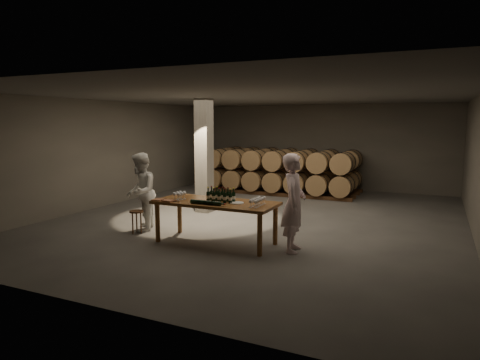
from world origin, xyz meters
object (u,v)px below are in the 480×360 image
at_px(notebook_near, 169,201).
at_px(person_woman, 141,192).
at_px(tasting_table, 216,206).
at_px(person_man, 294,203).
at_px(plate, 237,203).
at_px(stool, 136,215).
at_px(bottle_cluster, 221,197).

bearing_deg(notebook_near, person_woman, 160.55).
bearing_deg(person_woman, tasting_table, 57.05).
bearing_deg(person_man, notebook_near, 92.39).
bearing_deg(tasting_table, notebook_near, -155.05).
bearing_deg(plate, person_man, 6.89).
bearing_deg(stool, bottle_cluster, 2.20).
relative_size(notebook_near, person_man, 0.13).
xyz_separation_m(bottle_cluster, plate, (0.38, -0.02, -0.10)).
bearing_deg(tasting_table, bottle_cluster, 8.56).
height_order(tasting_table, plate, plate).
bearing_deg(tasting_table, plate, -0.08).
xyz_separation_m(tasting_table, person_woman, (-2.10, 0.20, 0.13)).
xyz_separation_m(plate, stool, (-2.52, -0.06, -0.47)).
xyz_separation_m(bottle_cluster, person_man, (1.55, 0.12, -0.03)).
relative_size(tasting_table, notebook_near, 10.62).
xyz_separation_m(stool, person_woman, (-0.07, 0.27, 0.49)).
bearing_deg(stool, tasting_table, 1.84).
distance_m(plate, notebook_near, 1.45).
relative_size(notebook_near, person_woman, 0.13).
relative_size(plate, person_man, 0.15).
bearing_deg(notebook_near, bottle_cluster, 30.90).
relative_size(plate, person_woman, 0.16).
distance_m(tasting_table, plate, 0.50).
bearing_deg(plate, notebook_near, -163.32).
bearing_deg(person_woman, notebook_near, 35.41).
bearing_deg(plate, bottle_cluster, 177.26).
xyz_separation_m(plate, notebook_near, (-1.39, -0.42, 0.01)).
bearing_deg(notebook_near, tasting_table, 32.61).
xyz_separation_m(plate, person_woman, (-2.59, 0.20, 0.02)).
distance_m(bottle_cluster, plate, 0.39).
xyz_separation_m(notebook_near, person_man, (2.56, 0.56, 0.06)).
xyz_separation_m(bottle_cluster, notebook_near, (-1.01, -0.43, -0.09)).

